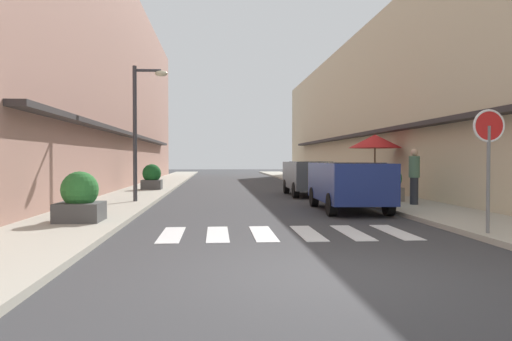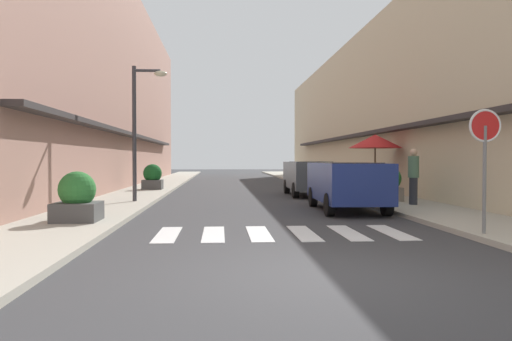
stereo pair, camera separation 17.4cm
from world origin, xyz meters
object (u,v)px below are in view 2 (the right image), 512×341
object	(u,v)px
parked_car_near	(347,181)
street_lamp	(140,117)
planter_midblock	(389,183)
pedestrian_walking_near	(413,175)
round_street_sign	(485,138)
parked_car_mid	(309,174)
planter_far	(153,177)
planter_corner	(77,199)
cafe_umbrella	(375,142)

from	to	relation	value
parked_car_near	street_lamp	size ratio (longest dim) A/B	0.92
planter_midblock	pedestrian_walking_near	size ratio (longest dim) A/B	0.68
round_street_sign	planter_midblock	distance (m)	7.65
street_lamp	round_street_sign	bearing A→B (deg)	-45.56
parked_car_near	parked_car_mid	bearing A→B (deg)	90.00
round_street_sign	parked_car_near	bearing A→B (deg)	103.73
parked_car_near	round_street_sign	world-z (taller)	round_street_sign
parked_car_near	planter_midblock	world-z (taller)	parked_car_near
parked_car_mid	parked_car_near	bearing A→B (deg)	-90.00
parked_car_mid	round_street_sign	xyz separation A→B (m)	(1.32, -11.68, 1.05)
planter_midblock	pedestrian_walking_near	xyz separation A→B (m)	(0.31, -1.44, 0.34)
round_street_sign	planter_far	bearing A→B (deg)	119.57
round_street_sign	planter_corner	bearing A→B (deg)	163.29
parked_car_mid	round_street_sign	bearing A→B (deg)	-83.57
street_lamp	planter_midblock	size ratio (longest dim) A/B	3.84
parked_car_near	round_street_sign	size ratio (longest dim) A/B	1.77
parked_car_near	round_street_sign	bearing A→B (deg)	-76.27
parked_car_mid	street_lamp	size ratio (longest dim) A/B	0.92
parked_car_near	planter_corner	world-z (taller)	parked_car_near
cafe_umbrella	planter_corner	bearing A→B (deg)	-140.69
cafe_umbrella	pedestrian_walking_near	xyz separation A→B (m)	(-0.14, -4.35, -1.22)
parked_car_mid	cafe_umbrella	xyz separation A→B (m)	(2.47, -1.25, 1.36)
planter_corner	street_lamp	bearing A→B (deg)	83.77
street_lamp	pedestrian_walking_near	size ratio (longest dim) A/B	2.61
street_lamp	parked_car_mid	bearing A→B (deg)	29.09
parked_car_near	planter_far	size ratio (longest dim) A/B	3.54
round_street_sign	street_lamp	bearing A→B (deg)	134.44
parked_car_near	pedestrian_walking_near	size ratio (longest dim) A/B	2.41
parked_car_mid	planter_midblock	xyz separation A→B (m)	(2.02, -4.17, -0.20)
parked_car_near	street_lamp	bearing A→B (deg)	158.06
round_street_sign	cafe_umbrella	world-z (taller)	cafe_umbrella
parked_car_mid	planter_corner	size ratio (longest dim) A/B	3.65
round_street_sign	street_lamp	size ratio (longest dim) A/B	0.52
round_street_sign	pedestrian_walking_near	distance (m)	6.22
parked_car_mid	planter_midblock	distance (m)	4.64
planter_far	pedestrian_walking_near	xyz separation A→B (m)	(9.40, -8.70, 0.37)
street_lamp	pedestrian_walking_near	bearing A→B (deg)	-12.42
planter_corner	parked_car_mid	bearing A→B (deg)	51.92
planter_corner	cafe_umbrella	bearing A→B (deg)	39.31
planter_midblock	street_lamp	bearing A→B (deg)	176.52
parked_car_mid	planter_corner	distance (m)	11.61
street_lamp	planter_far	bearing A→B (deg)	94.34
planter_midblock	cafe_umbrella	bearing A→B (deg)	81.27
parked_car_mid	pedestrian_walking_near	xyz separation A→B (m)	(2.33, -5.61, 0.14)
planter_far	cafe_umbrella	bearing A→B (deg)	-24.51
parked_car_mid	street_lamp	bearing A→B (deg)	-150.91
cafe_umbrella	street_lamp	bearing A→B (deg)	-165.14
pedestrian_walking_near	round_street_sign	bearing A→B (deg)	-107.16
parked_car_near	street_lamp	world-z (taller)	street_lamp
planter_far	planter_corner	bearing A→B (deg)	-90.41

